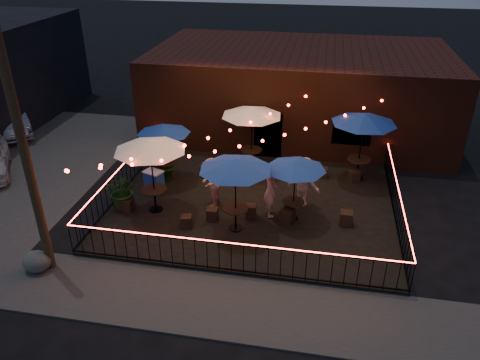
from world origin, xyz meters
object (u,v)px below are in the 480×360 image
object	(u,v)px
cafe_table_3	(252,112)
utility_pole	(23,146)
cafe_table_1	(164,130)
boulder	(37,262)
cafe_table_4	(296,166)
cafe_table_0	(150,146)
cooler	(154,182)
cafe_table_5	(364,119)
cafe_table_2	(235,165)

from	to	relation	value
cafe_table_3	utility_pole	bearing A→B (deg)	-123.35
cafe_table_1	boulder	xyz separation A→B (m)	(-2.02, -6.07, -1.89)
cafe_table_4	cafe_table_0	bearing A→B (deg)	-176.20
cafe_table_4	cafe_table_3	bearing A→B (deg)	119.63
cafe_table_0	cooler	size ratio (longest dim) A/B	3.03
cafe_table_5	utility_pole	bearing A→B (deg)	-141.71
utility_pole	cafe_table_4	distance (m)	8.10
cafe_table_3	cafe_table_0	bearing A→B (deg)	-125.54
cafe_table_4	cafe_table_5	bearing A→B (deg)	56.58
cafe_table_3	cafe_table_5	distance (m)	4.33
cafe_table_5	cafe_table_3	bearing A→B (deg)	178.19
cafe_table_2	cooler	size ratio (longest dim) A/B	3.19
cafe_table_1	cafe_table_5	distance (m)	7.63
utility_pole	cafe_table_5	world-z (taller)	utility_pole
cafe_table_3	cafe_table_4	xyz separation A→B (m)	(2.05, -3.60, -0.42)
cafe_table_3	cooler	size ratio (longest dim) A/B	3.41
cafe_table_4	cooler	size ratio (longest dim) A/B	2.49
cafe_table_1	cafe_table_4	distance (m)	5.59
cafe_table_2	cafe_table_5	size ratio (longest dim) A/B	0.94
cafe_table_1	cafe_table_5	xyz separation A→B (m)	(7.48, 1.41, 0.43)
cafe_table_5	boulder	size ratio (longest dim) A/B	3.51
utility_pole	cafe_table_5	xyz separation A→B (m)	(9.20, 7.26, -1.34)
cafe_table_2	cafe_table_3	world-z (taller)	cafe_table_3
utility_pole	cafe_table_2	bearing A→B (deg)	29.05
cafe_table_0	cafe_table_3	world-z (taller)	cafe_table_0
cooler	cafe_table_4	bearing A→B (deg)	11.73
cooler	boulder	xyz separation A→B (m)	(-1.91, -4.90, -0.27)
cafe_table_3	cafe_table_4	bearing A→B (deg)	-60.37
cafe_table_0	cafe_table_4	world-z (taller)	cafe_table_0
cafe_table_3	boulder	size ratio (longest dim) A/B	3.54
utility_pole	cafe_table_5	distance (m)	11.80
cafe_table_5	cafe_table_1	bearing A→B (deg)	-169.34
cooler	cafe_table_3	bearing A→B (deg)	60.97
utility_pole	cooler	xyz separation A→B (m)	(1.61, 4.68, -3.39)
cafe_table_0	boulder	bearing A→B (deg)	-122.69
cafe_table_1	cafe_table_5	size ratio (longest dim) A/B	0.87
utility_pole	cafe_table_0	size ratio (longest dim) A/B	2.94
cafe_table_1	cafe_table_2	distance (m)	4.55
cafe_table_2	boulder	size ratio (longest dim) A/B	3.31
utility_pole	cafe_table_1	xyz separation A→B (m)	(1.72, 5.86, -1.77)
boulder	cafe_table_1	bearing A→B (deg)	71.62
cafe_table_1	cafe_table_4	world-z (taller)	cafe_table_1
cooler	boulder	bearing A→B (deg)	-90.19
cafe_table_0	boulder	size ratio (longest dim) A/B	3.14
cooler	cafe_table_0	bearing A→B (deg)	-47.94
utility_pole	cafe_table_1	bearing A→B (deg)	73.67
cafe_table_0	cafe_table_2	world-z (taller)	cafe_table_0
cafe_table_1	cafe_table_2	world-z (taller)	cafe_table_2
boulder	cafe_table_3	bearing A→B (deg)	55.82
cafe_table_1	cafe_table_3	xyz separation A→B (m)	(3.15, 1.54, 0.39)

